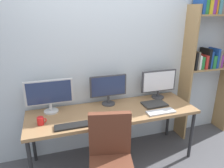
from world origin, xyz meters
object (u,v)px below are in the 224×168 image
at_px(mouse_left_side, 119,116).
at_px(mouse_right_side, 91,120).
at_px(coffee_mug, 41,121).
at_px(desk, 113,114).
at_px(monitor_center, 108,88).
at_px(keyboard_left, 72,126).
at_px(keyboard_right, 161,112).
at_px(laptop_closed, 154,104).
at_px(monitor_right, 159,83).
at_px(bookshelf, 209,51).
at_px(monitor_left, 49,94).

distance_m(mouse_left_side, mouse_right_side, 0.35).
bearing_deg(mouse_left_side, coffee_mug, 173.79).
relative_size(desk, mouse_right_side, 22.53).
relative_size(monitor_center, keyboard_left, 1.33).
bearing_deg(keyboard_right, keyboard_left, 180.00).
bearing_deg(laptop_closed, monitor_right, 49.74).
bearing_deg(keyboard_left, mouse_left_side, 5.78).
bearing_deg(mouse_left_side, keyboard_right, -6.07).
distance_m(desk, coffee_mug, 0.89).
height_order(monitor_center, mouse_right_side, monitor_center).
xyz_separation_m(monitor_right, mouse_right_side, (-1.09, -0.38, -0.22)).
relative_size(desk, keyboard_left, 5.72).
bearing_deg(keyboard_right, monitor_right, 65.50).
relative_size(bookshelf, monitor_left, 3.79).
xyz_separation_m(monitor_left, keyboard_left, (0.20, -0.44, -0.23)).
height_order(keyboard_right, coffee_mug, coffee_mug).
bearing_deg(monitor_center, bookshelf, 0.65).
distance_m(desk, laptop_closed, 0.60).
xyz_separation_m(desk, mouse_left_side, (0.01, -0.17, 0.07)).
relative_size(monitor_center, monitor_right, 0.94).
bearing_deg(monitor_left, monitor_right, -0.00).
height_order(bookshelf, monitor_right, bookshelf).
height_order(keyboard_right, mouse_left_side, mouse_left_side).
distance_m(keyboard_right, laptop_closed, 0.23).
height_order(bookshelf, mouse_left_side, bookshelf).
bearing_deg(monitor_left, keyboard_right, -18.50).
bearing_deg(laptop_closed, monitor_left, 169.14).
height_order(monitor_left, monitor_center, monitor_left).
distance_m(monitor_left, mouse_right_side, 0.62).
distance_m(keyboard_left, keyboard_right, 1.12).
bearing_deg(mouse_right_side, monitor_right, 19.07).
bearing_deg(bookshelf, monitor_right, -178.76).
distance_m(monitor_left, monitor_center, 0.76).
bearing_deg(desk, monitor_left, 164.42).
xyz_separation_m(desk, keyboard_right, (0.56, -0.23, 0.06)).
xyz_separation_m(monitor_left, monitor_center, (0.76, -0.00, -0.01)).
distance_m(monitor_center, coffee_mug, 0.95).
bearing_deg(coffee_mug, monitor_center, 17.92).
distance_m(bookshelf, keyboard_right, 1.29).
relative_size(bookshelf, laptop_closed, 6.88).
bearing_deg(mouse_right_side, coffee_mug, 170.55).
bearing_deg(monitor_center, monitor_right, 0.00).
distance_m(desk, monitor_right, 0.84).
height_order(monitor_center, laptop_closed, monitor_center).
relative_size(keyboard_left, keyboard_right, 1.02).
bearing_deg(mouse_left_side, bookshelf, 14.39).
distance_m(keyboard_left, mouse_left_side, 0.58).
height_order(desk, mouse_left_side, mouse_left_side).
relative_size(mouse_right_side, laptop_closed, 0.30).
xyz_separation_m(monitor_center, keyboard_right, (0.56, -0.44, -0.23)).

